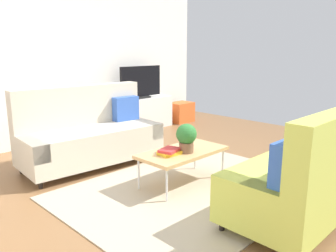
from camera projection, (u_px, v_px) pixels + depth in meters
The scene contains 15 objects.
ground_plane at pixel (178, 180), 4.25m from camera, with size 7.68×7.68×0.00m, color brown.
wall_far at pixel (61, 58), 5.86m from camera, with size 6.40×0.12×2.90m, color white.
area_rug at pixel (192, 189), 3.96m from camera, with size 2.90×2.20×0.01m, color tan.
couch_beige at pixel (90, 134), 4.75m from camera, with size 1.96×0.98×1.10m.
couch_green at pixel (312, 173), 3.26m from camera, with size 1.91×0.86×1.10m.
coffee_table at pixel (183, 153), 4.05m from camera, with size 1.10×0.56×0.42m.
tv_console at pixel (141, 114), 6.91m from camera, with size 1.40×0.44×0.64m, color silver.
tv at pixel (141, 83), 6.76m from camera, with size 1.00×0.20×0.64m.
storage_trunk at pixel (181, 112), 7.62m from camera, with size 0.52×0.40×0.44m, color orange.
potted_plant at pixel (186, 137), 3.94m from camera, with size 0.24×0.24×0.34m.
table_book_0 at pixel (169, 153), 3.89m from camera, with size 0.24×0.18×0.04m, color gold.
table_book_1 at pixel (169, 150), 3.88m from camera, with size 0.24×0.18×0.03m, color red.
vase_0 at pixel (116, 97), 6.46m from camera, with size 0.08×0.08×0.13m, color #33B29E.
vase_1 at pixel (122, 95), 6.55m from camera, with size 0.11×0.11×0.19m, color #4C72B2.
bottle_0 at pixel (131, 94), 6.60m from camera, with size 0.06×0.06×0.22m, color orange.
Camera 1 is at (-2.91, -2.74, 1.60)m, focal length 36.20 mm.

